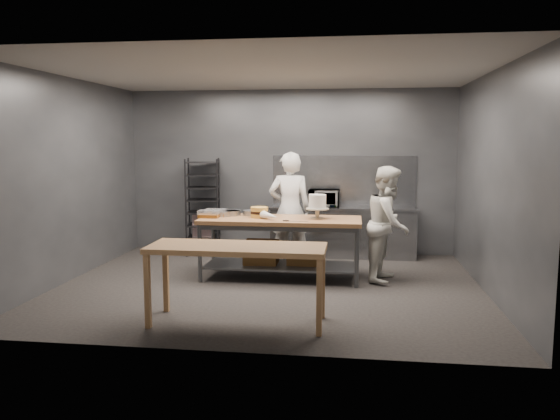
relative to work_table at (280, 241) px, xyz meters
name	(u,v)px	position (x,y,z in m)	size (l,w,h in m)	color
ground	(269,286)	(-0.09, -0.47, -0.57)	(6.00, 6.00, 0.00)	black
back_wall	(290,172)	(-0.09, 2.03, 0.93)	(6.00, 0.04, 3.00)	#4C4F54
work_table	(280,241)	(0.00, 0.00, 0.00)	(2.40, 0.90, 0.92)	brown
near_counter	(237,253)	(-0.20, -2.11, 0.24)	(2.00, 0.70, 0.90)	olive
back_counter	(343,231)	(0.91, 1.71, -0.12)	(2.60, 0.60, 0.90)	slate
splashback_panel	(344,180)	(0.91, 2.01, 0.78)	(2.60, 0.02, 0.90)	slate
speed_rack	(203,207)	(-1.64, 1.63, 0.28)	(0.72, 0.76, 1.75)	black
chef_behind	(290,210)	(0.06, 0.80, 0.37)	(0.69, 0.45, 1.89)	white
chef_right	(388,224)	(1.61, 0.09, 0.28)	(0.83, 0.65, 1.71)	silver
microwave	(324,198)	(0.57, 1.71, 0.48)	(0.54, 0.37, 0.30)	black
frosted_cake_stand	(317,203)	(0.56, 0.00, 0.58)	(0.34, 0.34, 0.36)	#BAAF95
layer_cake	(259,212)	(-0.31, 0.00, 0.43)	(0.26, 0.26, 0.16)	gold
cake_pans	(234,213)	(-0.74, 0.18, 0.39)	(0.74, 0.45, 0.07)	gray
piping_bag	(270,216)	(-0.11, -0.23, 0.41)	(0.12, 0.12, 0.38)	white
offset_spatula	(292,221)	(0.22, -0.32, 0.35)	(0.37, 0.02, 0.02)	slate
pastry_clamshells	(212,213)	(-1.03, -0.02, 0.40)	(0.37, 0.37, 0.11)	#97581E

